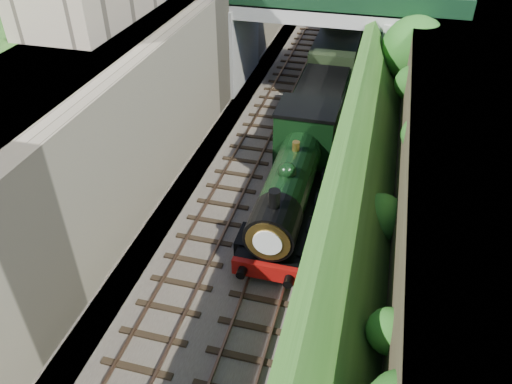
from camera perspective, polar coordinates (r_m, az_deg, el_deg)
trackbed at (r=31.48m, az=5.50°, el=8.80°), size 10.00×90.00×0.20m
retaining_wall at (r=31.34m, az=-4.44°, el=15.53°), size 1.00×90.00×7.00m
street_plateau_left at (r=32.60m, az=-10.51°, el=15.88°), size 6.00×90.00×7.00m
street_plateau_right at (r=30.38m, az=24.08°, el=11.06°), size 8.00×90.00×6.25m
embankment_slope at (r=27.47m, az=15.12°, el=9.55°), size 4.58×90.00×6.36m
track_left at (r=31.75m, az=1.92°, el=9.49°), size 2.50×90.00×0.20m
track_right at (r=31.27m, az=7.70°, el=8.74°), size 2.50×90.00×0.20m
road_bridge at (r=33.52m, az=8.86°, el=17.65°), size 16.00×6.40×7.25m
tree at (r=29.54m, az=17.82°, el=15.04°), size 3.60×3.80×6.60m
locomotive at (r=22.17m, az=4.31°, el=1.49°), size 3.10×10.22×3.83m
tender at (r=28.60m, az=7.22°, el=9.14°), size 2.70×6.00×3.05m
coach_front at (r=40.07m, az=10.21°, el=17.51°), size 2.90×18.00×3.70m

